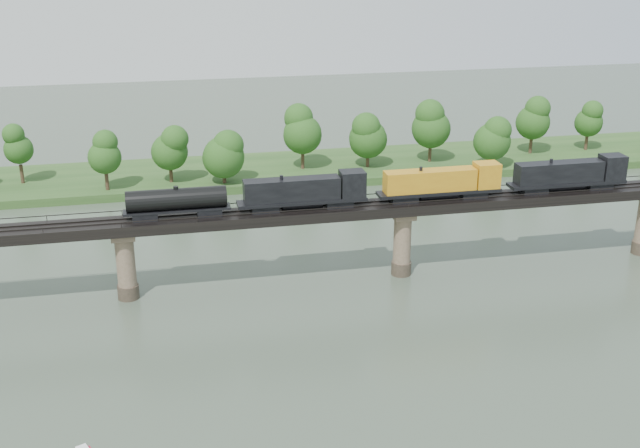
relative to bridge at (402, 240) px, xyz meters
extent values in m
plane|color=#364335|center=(0.00, -30.00, -5.46)|extent=(400.00, 400.00, 0.00)
cube|color=#28491D|center=(0.00, 55.00, -4.66)|extent=(300.00, 24.00, 1.60)
cylinder|color=#473A2D|center=(-40.00, 0.00, -4.46)|extent=(3.00, 3.00, 2.00)
cylinder|color=#806954|center=(-40.00, 0.00, 0.04)|extent=(2.60, 2.60, 9.00)
cube|color=#806954|center=(-40.00, 0.00, 4.04)|extent=(3.20, 3.20, 1.00)
cylinder|color=#473A2D|center=(0.00, 0.00, -4.46)|extent=(3.00, 3.00, 2.00)
cylinder|color=#806954|center=(0.00, 0.00, 0.04)|extent=(2.60, 2.60, 9.00)
cube|color=#806954|center=(0.00, 0.00, 4.04)|extent=(3.20, 3.20, 1.00)
cube|color=black|center=(0.00, 0.00, 5.29)|extent=(220.00, 5.00, 1.50)
cube|color=black|center=(0.00, -0.75, 6.12)|extent=(220.00, 0.12, 0.16)
cube|color=black|center=(0.00, 0.75, 6.12)|extent=(220.00, 0.12, 0.16)
cube|color=black|center=(0.00, -2.40, 6.74)|extent=(220.00, 0.10, 0.10)
cube|color=black|center=(0.00, 2.40, 6.74)|extent=(220.00, 0.10, 0.10)
cube|color=black|center=(0.00, -2.40, 6.39)|extent=(0.08, 0.08, 0.70)
cube|color=black|center=(0.00, 2.40, 6.39)|extent=(0.08, 0.08, 0.70)
cylinder|color=#382619|center=(-60.94, 54.18, -2.00)|extent=(0.70, 0.70, 3.71)
sphere|color=#1B4614|center=(-60.94, 54.18, 2.95)|extent=(5.67, 5.67, 5.67)
sphere|color=#1B4614|center=(-60.94, 54.18, 6.04)|extent=(4.25, 4.25, 4.25)
cylinder|color=#382619|center=(-44.43, 46.31, -2.10)|extent=(0.70, 0.70, 3.51)
sphere|color=#1B4614|center=(-44.43, 46.31, 2.57)|extent=(6.31, 6.31, 6.31)
sphere|color=#1B4614|center=(-44.43, 46.31, 5.50)|extent=(4.73, 4.73, 4.73)
cylinder|color=#382619|center=(-32.24, 48.84, -2.19)|extent=(0.70, 0.70, 3.34)
sphere|color=#1B4614|center=(-32.24, 48.84, 2.27)|extent=(7.18, 7.18, 7.18)
sphere|color=#1B4614|center=(-32.24, 48.84, 5.06)|extent=(5.39, 5.39, 5.39)
cylinder|color=#382619|center=(-22.01, 46.15, -2.45)|extent=(0.70, 0.70, 2.83)
sphere|color=#1B4614|center=(-22.01, 46.15, 1.32)|extent=(8.26, 8.26, 8.26)
sphere|color=#1B4614|center=(-22.01, 46.15, 3.68)|extent=(6.19, 6.19, 6.19)
cylinder|color=#382619|center=(-5.04, 52.68, -1.88)|extent=(0.70, 0.70, 3.96)
sphere|color=#1B4614|center=(-5.04, 52.68, 3.41)|extent=(8.07, 8.07, 8.07)
sphere|color=#1B4614|center=(-5.04, 52.68, 6.71)|extent=(6.05, 6.05, 6.05)
cylinder|color=#382619|center=(8.52, 51.14, -2.23)|extent=(0.70, 0.70, 3.27)
sphere|color=#1B4614|center=(8.52, 51.14, 2.13)|extent=(8.03, 8.03, 8.03)
sphere|color=#1B4614|center=(8.52, 51.14, 4.85)|extent=(6.02, 6.02, 6.02)
cylinder|color=#382619|center=(22.65, 52.31, -1.90)|extent=(0.70, 0.70, 3.92)
sphere|color=#1B4614|center=(22.65, 52.31, 3.33)|extent=(8.29, 8.29, 8.29)
sphere|color=#1B4614|center=(22.65, 52.31, 6.60)|extent=(6.21, 6.21, 6.21)
cylinder|color=#382619|center=(33.59, 45.35, -2.35)|extent=(0.70, 0.70, 3.02)
sphere|color=#1B4614|center=(33.59, 45.35, 1.69)|extent=(7.74, 7.74, 7.74)
sphere|color=#1B4614|center=(33.59, 45.35, 4.21)|extent=(5.80, 5.80, 5.80)
cylinder|color=#382619|center=(46.81, 54.03, -1.96)|extent=(0.70, 0.70, 3.80)
sphere|color=#1B4614|center=(46.81, 54.03, 3.10)|extent=(7.47, 7.47, 7.47)
sphere|color=#1B4614|center=(46.81, 54.03, 6.27)|extent=(5.60, 5.60, 5.60)
cylinder|color=#382619|center=(60.48, 54.26, -2.17)|extent=(0.70, 0.70, 3.38)
sphere|color=#1B4614|center=(60.48, 54.26, 2.34)|extent=(6.23, 6.23, 6.23)
sphere|color=#1B4614|center=(60.48, 54.26, 5.16)|extent=(4.67, 4.67, 4.67)
cube|color=black|center=(31.02, 0.00, 6.57)|extent=(3.88, 2.33, 1.07)
cube|color=black|center=(20.35, 0.00, 6.57)|extent=(3.88, 2.33, 1.07)
cube|color=black|center=(25.69, 0.00, 7.25)|extent=(18.43, 2.91, 0.48)
cube|color=black|center=(24.23, 0.00, 9.05)|extent=(13.58, 2.62, 3.10)
cube|color=black|center=(32.96, 0.00, 9.34)|extent=(3.49, 2.91, 3.69)
cylinder|color=black|center=(25.69, 0.00, 6.72)|extent=(5.82, 1.36, 1.36)
cube|color=black|center=(10.65, 0.00, 6.57)|extent=(3.88, 2.33, 1.07)
cube|color=black|center=(-0.01, 0.00, 6.57)|extent=(3.88, 2.33, 1.07)
cube|color=black|center=(5.32, 0.00, 7.25)|extent=(18.43, 2.91, 0.48)
cube|color=#C28817|center=(3.86, 0.00, 9.05)|extent=(13.58, 2.62, 3.10)
cube|color=#C28817|center=(12.59, 0.00, 9.34)|extent=(3.49, 2.91, 3.69)
cylinder|color=black|center=(5.32, 0.00, 6.72)|extent=(5.82, 1.36, 1.36)
cube|color=black|center=(-9.71, 0.00, 6.57)|extent=(3.88, 2.33, 1.07)
cube|color=black|center=(-20.38, 0.00, 6.57)|extent=(3.88, 2.33, 1.07)
cube|color=black|center=(-15.05, 0.00, 7.25)|extent=(18.43, 2.91, 0.48)
cube|color=black|center=(-16.50, 0.00, 9.05)|extent=(13.58, 2.62, 3.10)
cube|color=black|center=(-7.77, 0.00, 9.34)|extent=(3.49, 2.91, 3.69)
cylinder|color=black|center=(-15.05, 0.00, 6.72)|extent=(5.82, 1.36, 1.36)
cube|color=black|center=(-28.14, 0.00, 6.57)|extent=(3.39, 2.13, 1.07)
cube|color=black|center=(-36.87, 0.00, 6.57)|extent=(3.39, 2.13, 1.07)
cube|color=black|center=(-32.50, 0.00, 7.20)|extent=(14.55, 2.33, 0.29)
cylinder|color=black|center=(-32.50, 0.00, 8.76)|extent=(13.58, 2.91, 2.91)
cylinder|color=black|center=(-32.50, 0.00, 10.31)|extent=(0.68, 0.68, 0.48)
camera|label=1|loc=(-34.68, -105.45, 43.76)|focal=45.00mm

